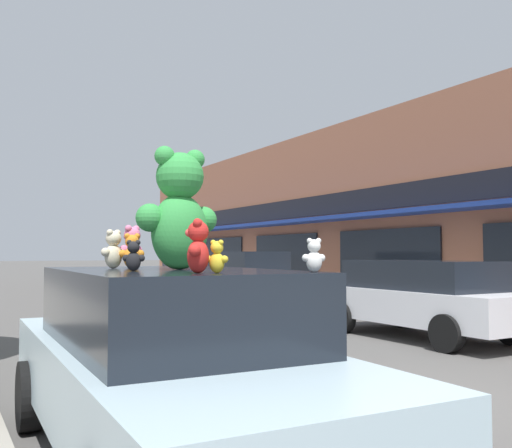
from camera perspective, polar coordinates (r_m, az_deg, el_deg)
name	(u,v)px	position (r m, az deg, el deg)	size (l,w,h in m)	color
ground_plane	(436,400)	(7.06, 17.51, -16.45)	(260.00, 260.00, 0.00)	#514F4C
storefront_row	(471,220)	(24.85, 20.72, 0.42)	(15.40, 34.25, 6.10)	#9E6047
plush_art_car	(169,362)	(4.68, -8.74, -13.49)	(2.05, 4.73, 1.54)	#ADC6D1
teddy_bear_giant	(179,211)	(4.53, -7.68, 1.31)	(0.72, 0.46, 0.96)	green
teddy_bear_cream	(113,250)	(5.01, -14.09, -2.50)	(0.24, 0.21, 0.33)	beige
teddy_bear_yellow	(217,257)	(3.71, -3.92, -3.32)	(0.13, 0.16, 0.22)	yellow
teddy_bear_orange	(132,251)	(4.98, -12.30, -2.70)	(0.22, 0.14, 0.30)	orange
teddy_bear_red	(198,247)	(3.70, -5.85, -2.30)	(0.21, 0.26, 0.35)	red
teddy_bear_black	(133,256)	(4.21, -12.15, -3.16)	(0.17, 0.14, 0.23)	black
teddy_bear_pink	(132,247)	(5.19, -12.31, -2.29)	(0.27, 0.24, 0.38)	pink
teddy_bear_white	(314,256)	(3.92, 5.82, -3.17)	(0.18, 0.12, 0.23)	white
parked_car_far_center	(421,296)	(11.74, 16.16, -6.94)	(1.89, 4.51, 1.52)	silver
parked_car_far_right	(248,279)	(17.46, -0.80, -5.52)	(1.92, 4.20, 1.72)	#B7B7BC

